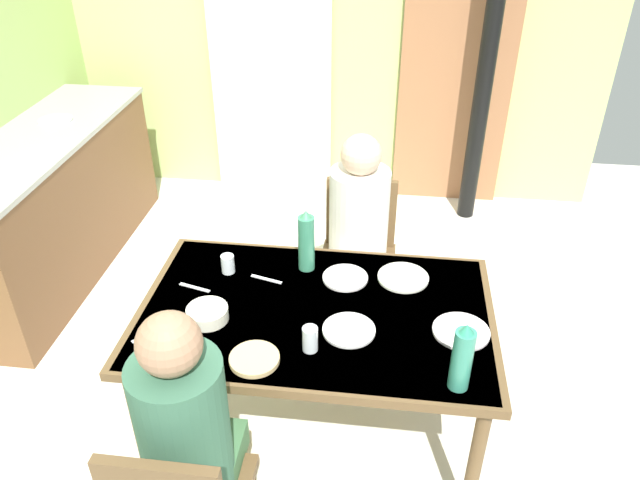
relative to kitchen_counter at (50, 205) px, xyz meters
The scene contains 24 objects.
ground_plane 1.92m from the kitchen_counter, 30.98° to the right, with size 6.04×6.04×0.00m, color silver.
wall_back 2.25m from the kitchen_counter, 40.52° to the left, with size 4.05×0.10×2.53m, color #B0C974.
door_wooden 2.89m from the kitchen_counter, 26.87° to the left, with size 0.80×0.05×2.00m, color #9B6441.
stove_pipe_column 3.00m from the kitchen_counter, 20.61° to the left, with size 0.12×0.12×2.53m, color black.
curtain_panel 1.84m from the kitchen_counter, 46.82° to the left, with size 0.90×0.03×2.12m, color white.
kitchen_counter is the anchor object (origin of this frame).
dining_table 2.18m from the kitchen_counter, 32.08° to the right, with size 1.48×0.93×0.72m.
chair_far_diner 2.00m from the kitchen_counter, ahead, with size 0.40×0.40×0.87m.
person_near_diner 2.39m from the kitchen_counter, 50.69° to the right, with size 0.30×0.37×0.77m.
person_far_diner 2.05m from the kitchen_counter, 13.52° to the right, with size 0.30×0.37×0.77m.
water_bottle_green_near 2.00m from the kitchen_counter, 25.95° to the right, with size 0.07×0.07×0.30m.
water_bottle_green_far 2.87m from the kitchen_counter, 32.24° to the right, with size 0.07×0.07×0.28m.
serving_bowl_center 1.92m from the kitchen_counter, 41.88° to the right, with size 0.17×0.17×0.06m, color #F0E8CD.
dinner_plate_near_left 2.38m from the kitchen_counter, 32.54° to the right, with size 0.21×0.21×0.01m, color white.
dinner_plate_near_right 2.39m from the kitchen_counter, 21.95° to the right, with size 0.23×0.23×0.01m, color white.
dinner_plate_far_center 2.17m from the kitchen_counter, 25.36° to the right, with size 0.20×0.20×0.01m, color white.
dinner_plate_far_side 2.74m from the kitchen_counter, 26.67° to the right, with size 0.23×0.23×0.01m, color white.
drinking_glass_by_near_diner 2.34m from the kitchen_counter, 36.94° to the right, with size 0.06×0.06×0.10m, color silver.
drinking_glass_by_far_diner 1.72m from the kitchen_counter, 33.42° to the right, with size 0.06×0.06×0.09m, color silver.
bread_plate_sliced 2.24m from the kitchen_counter, 41.87° to the right, with size 0.19×0.19×0.02m, color #DBB77A.
cutlery_knife_near 1.89m from the kitchen_counter, 31.32° to the right, with size 0.15×0.02×0.00m, color silver.
cutlery_fork_near 1.86m from the kitchen_counter, 48.93° to the right, with size 0.15×0.02×0.00m, color silver.
cutlery_knife_far 1.70m from the kitchen_counter, 39.54° to the right, with size 0.15×0.02×0.00m, color silver.
cutlery_fork_far 2.07m from the kitchen_counter, 47.18° to the right, with size 0.15×0.02×0.00m, color silver.
Camera 1 is at (0.51, -2.17, 2.34)m, focal length 34.45 mm.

